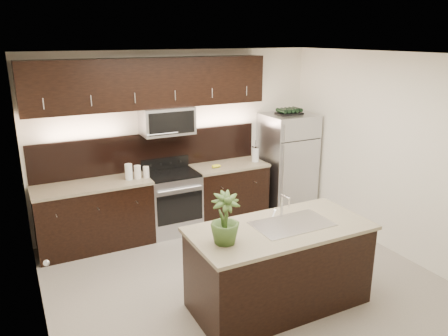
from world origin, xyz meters
TOP-DOWN VIEW (x-y plane):
  - ground at (0.00, 0.00)m, footprint 4.50×4.50m
  - room_walls at (-0.11, -0.04)m, footprint 4.52×4.02m
  - counter_run at (-0.46, 1.69)m, footprint 3.51×0.65m
  - upper_fixtures at (-0.43, 1.84)m, footprint 3.49×0.40m
  - island at (0.11, -0.66)m, footprint 1.96×0.96m
  - sink_faucet at (0.26, -0.65)m, footprint 0.84×0.50m
  - refrigerator at (1.79, 1.63)m, footprint 0.80×0.72m
  - wine_rack at (1.79, 1.63)m, footprint 0.41×0.25m
  - plant at (-0.58, -0.73)m, footprint 0.33×0.33m
  - canisters at (-0.81, 1.63)m, footprint 0.34×0.11m
  - french_press at (1.17, 1.64)m, footprint 0.12×0.12m
  - bananas at (0.40, 1.61)m, footprint 0.17×0.15m

SIDE VIEW (x-z plane):
  - ground at x=0.00m, z-range 0.00..0.00m
  - counter_run at x=-0.46m, z-range 0.00..0.94m
  - island at x=0.11m, z-range 0.00..0.94m
  - refrigerator at x=1.79m, z-range 0.00..1.66m
  - sink_faucet at x=0.26m, z-range 0.81..1.10m
  - bananas at x=0.40m, z-range 0.94..0.99m
  - canisters at x=-0.81m, z-range 0.93..1.15m
  - french_press at x=1.17m, z-range 0.90..1.24m
  - plant at x=-0.58m, z-range 0.94..1.46m
  - room_walls at x=-0.11m, z-range 0.34..3.05m
  - wine_rack at x=1.79m, z-range 1.66..1.76m
  - upper_fixtures at x=-0.43m, z-range 1.31..2.97m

